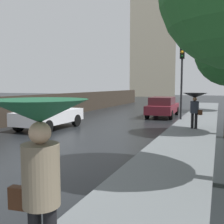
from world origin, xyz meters
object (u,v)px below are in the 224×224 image
(car_maroon_near_kerb, at_px, (163,107))
(car_white_mid_road, at_px, (49,115))
(pedestrian_with_umbrella_far, at_px, (195,100))
(pedestrian_with_umbrella_near, at_px, (40,142))
(traffic_light, at_px, (182,69))

(car_maroon_near_kerb, height_order, car_white_mid_road, car_white_mid_road)
(car_maroon_near_kerb, relative_size, pedestrian_with_umbrella_far, 2.68)
(car_maroon_near_kerb, height_order, pedestrian_with_umbrella_near, pedestrian_with_umbrella_near)
(car_white_mid_road, relative_size, pedestrian_with_umbrella_far, 2.30)
(car_maroon_near_kerb, xyz_separation_m, car_white_mid_road, (-4.38, -7.46, -0.01))
(car_maroon_near_kerb, relative_size, car_white_mid_road, 1.17)
(car_maroon_near_kerb, distance_m, pedestrian_with_umbrella_near, 16.95)
(pedestrian_with_umbrella_far, relative_size, traffic_light, 0.39)
(car_maroon_near_kerb, distance_m, car_white_mid_road, 8.65)
(car_white_mid_road, height_order, pedestrian_with_umbrella_near, pedestrian_with_umbrella_near)
(car_white_mid_road, bearing_deg, pedestrian_with_umbrella_near, 125.90)
(pedestrian_with_umbrella_near, relative_size, pedestrian_with_umbrella_far, 1.13)
(car_white_mid_road, distance_m, pedestrian_with_umbrella_far, 7.30)
(car_maroon_near_kerb, height_order, pedestrian_with_umbrella_far, pedestrian_with_umbrella_far)
(pedestrian_with_umbrella_near, relative_size, traffic_light, 0.44)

